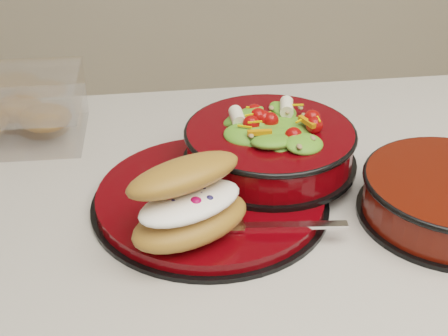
{
  "coord_description": "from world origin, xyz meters",
  "views": [
    {
      "loc": [
        -0.18,
        -0.61,
        1.34
      ],
      "look_at": [
        -0.09,
        0.04,
        0.94
      ],
      "focal_mm": 50.0,
      "sensor_mm": 36.0,
      "label": 1
    }
  ],
  "objects": [
    {
      "name": "salad_bowl",
      "position": [
        -0.03,
        0.08,
        0.96
      ],
      "size": [
        0.23,
        0.23,
        0.1
      ],
      "rotation": [
        0.0,
        0.0,
        0.17
      ],
      "color": "black",
      "rests_on": "dinner_plate"
    },
    {
      "name": "pastry_box",
      "position": [
        -0.38,
        0.24,
        0.94
      ],
      "size": [
        0.2,
        0.15,
        0.09
      ],
      "rotation": [
        0.0,
        0.0,
        -0.03
      ],
      "color": "white",
      "rests_on": "island_counter"
    },
    {
      "name": "croissant",
      "position": [
        -0.14,
        -0.06,
        0.96
      ],
      "size": [
        0.16,
        0.15,
        0.09
      ],
      "rotation": [
        0.0,
        0.0,
        0.48
      ],
      "color": "#A26A31",
      "rests_on": "dinner_plate"
    },
    {
      "name": "dinner_plate",
      "position": [
        -0.11,
        0.02,
        0.91
      ],
      "size": [
        0.29,
        0.29,
        0.02
      ],
      "rotation": [
        0.0,
        0.0,
        0.12
      ],
      "color": "black",
      "rests_on": "island_counter"
    },
    {
      "name": "fork",
      "position": [
        -0.05,
        -0.06,
        0.92
      ],
      "size": [
        0.15,
        0.03,
        0.0
      ],
      "rotation": [
        0.0,
        0.0,
        1.46
      ],
      "color": "silver",
      "rests_on": "dinner_plate"
    }
  ]
}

